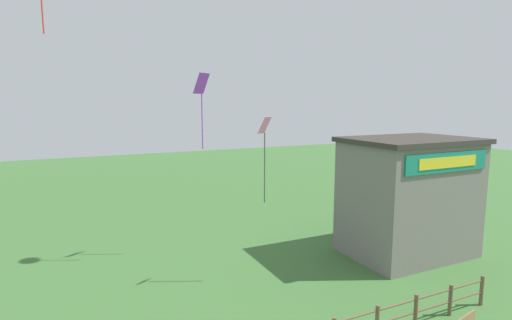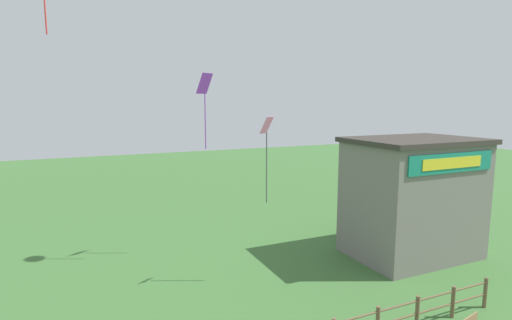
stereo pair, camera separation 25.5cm
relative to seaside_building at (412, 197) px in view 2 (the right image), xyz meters
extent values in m
cylinder|color=brown|center=(-4.97, -5.27, -2.43)|extent=(0.14, 0.14, 1.19)
cylinder|color=brown|center=(-3.24, -5.27, -2.43)|extent=(0.14, 0.14, 1.19)
cylinder|color=brown|center=(-1.50, -5.27, -2.43)|extent=(0.14, 0.14, 1.19)
cube|color=slate|center=(0.00, 0.01, -0.14)|extent=(6.08, 4.25, 5.76)
cube|color=#38332D|center=(0.00, 0.01, 2.86)|extent=(6.38, 4.55, 0.24)
cube|color=#197F6B|center=(0.00, -2.16, 2.04)|extent=(5.16, 0.08, 0.90)
cube|color=yellow|center=(0.00, -2.21, 2.04)|extent=(3.65, 0.04, 0.49)
cube|color=pink|center=(-8.08, 0.25, 3.80)|extent=(0.68, 0.63, 0.71)
cylinder|color=#4C4C51|center=(-8.08, 0.25, 1.99)|extent=(0.05, 0.05, 2.99)
cube|color=purple|center=(-9.45, 4.43, 5.65)|extent=(0.90, 0.81, 0.99)
cylinder|color=purple|center=(-9.45, 4.43, 3.83)|extent=(0.05, 0.05, 2.79)
camera|label=1|loc=(-15.55, -14.57, 4.74)|focal=28.00mm
camera|label=2|loc=(-15.32, -14.68, 4.74)|focal=28.00mm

